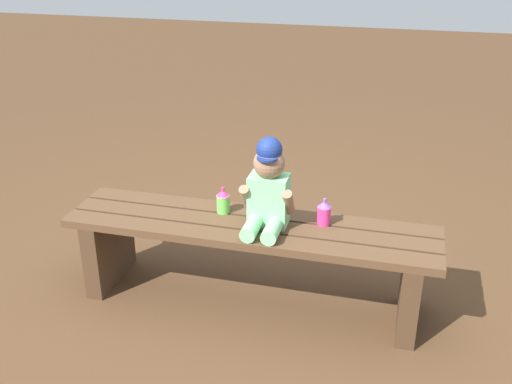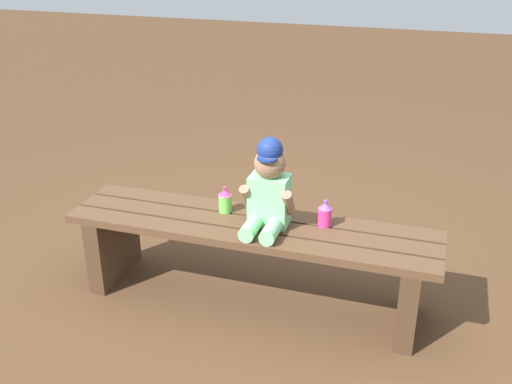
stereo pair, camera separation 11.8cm
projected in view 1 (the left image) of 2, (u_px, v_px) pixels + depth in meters
The scene contains 5 objects.
ground_plane at pixel (251, 299), 2.82m from camera, with size 16.00×16.00×0.00m, color #4C331E.
park_bench at pixel (250, 247), 2.70m from camera, with size 1.67×0.38×0.41m.
child_figure at pixel (268, 189), 2.56m from camera, with size 0.23×0.27×0.40m.
sippy_cup_left at pixel (223, 201), 2.73m from camera, with size 0.06×0.06×0.12m.
sippy_cup_right at pixel (324, 212), 2.62m from camera, with size 0.06×0.06×0.12m.
Camera 1 is at (0.62, -2.27, 1.64)m, focal length 41.84 mm.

